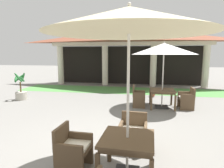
% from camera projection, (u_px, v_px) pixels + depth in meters
% --- Properties ---
extents(ground_plane, '(60.00, 60.00, 0.00)m').
position_uv_depth(ground_plane, '(96.00, 151.00, 4.24)').
color(ground_plane, gray).
extents(background_pavilion, '(11.05, 3.18, 3.86)m').
position_uv_depth(background_pavilion, '(129.00, 41.00, 12.70)').
color(background_pavilion, beige).
rests_on(background_pavilion, ground).
extents(lawn_strip, '(12.85, 2.27, 0.01)m').
position_uv_depth(lawn_strip, '(126.00, 90.00, 11.35)').
color(lawn_strip, '#519347').
rests_on(lawn_strip, ground).
extents(patio_table_near_foreground, '(0.98, 0.98, 0.74)m').
position_uv_depth(patio_table_near_foreground, '(162.00, 92.00, 7.58)').
color(patio_table_near_foreground, brown).
rests_on(patio_table_near_foreground, ground).
extents(patio_umbrella_near_foreground, '(2.52, 2.52, 2.63)m').
position_uv_depth(patio_umbrella_near_foreground, '(164.00, 49.00, 7.32)').
color(patio_umbrella_near_foreground, '#2D2D2D').
rests_on(patio_umbrella_near_foreground, ground).
extents(patio_chair_near_foreground_west, '(0.51, 0.57, 0.90)m').
position_uv_depth(patio_chair_near_foreground_west, '(138.00, 97.00, 7.76)').
color(patio_chair_near_foreground_west, brown).
rests_on(patio_chair_near_foreground_west, ground).
extents(patio_chair_near_foreground_east, '(0.55, 0.64, 0.84)m').
position_uv_depth(patio_chair_near_foreground_east, '(187.00, 99.00, 7.48)').
color(patio_chair_near_foreground_east, brown).
rests_on(patio_chair_near_foreground_east, ground).
extents(patio_table_mid_left, '(0.94, 0.94, 0.74)m').
position_uv_depth(patio_table_mid_left, '(127.00, 143.00, 3.25)').
color(patio_table_mid_left, brown).
rests_on(patio_table_mid_left, ground).
extents(patio_umbrella_mid_left, '(2.66, 2.66, 2.93)m').
position_uv_depth(patio_umbrella_mid_left, '(129.00, 21.00, 2.94)').
color(patio_umbrella_mid_left, '#2D2D2D').
rests_on(patio_umbrella_mid_left, ground).
extents(patio_chair_mid_left_north, '(0.63, 0.57, 0.81)m').
position_uv_depth(patio_chair_mid_left_north, '(133.00, 132.00, 4.28)').
color(patio_chair_mid_left_north, brown).
rests_on(patio_chair_mid_left_north, ground).
extents(patio_chair_mid_left_west, '(0.58, 0.61, 0.84)m').
position_uv_depth(patio_chair_mid_left_west, '(73.00, 149.00, 3.50)').
color(patio_chair_mid_left_west, brown).
rests_on(patio_chair_mid_left_west, ground).
extents(potted_palm_left_edge, '(0.60, 0.63, 1.32)m').
position_uv_depth(potted_palm_left_edge, '(21.00, 92.00, 8.98)').
color(potted_palm_left_edge, '#B2AD9E').
rests_on(potted_palm_left_edge, ground).
extents(terracotta_urn, '(0.27, 0.27, 0.42)m').
position_uv_depth(terracotta_urn, '(153.00, 94.00, 9.57)').
color(terracotta_urn, '#9E5633').
rests_on(terracotta_urn, ground).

